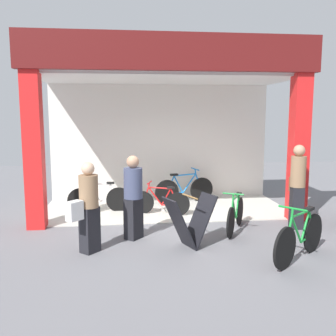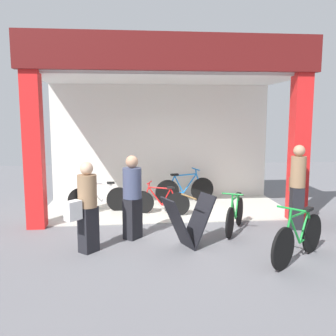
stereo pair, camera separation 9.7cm
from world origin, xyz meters
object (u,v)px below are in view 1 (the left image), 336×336
bicycle_inside_1 (184,189)px  pedestrian_3 (133,196)px  bicycle_parked_1 (300,238)px  pedestrian_0 (297,185)px  bicycle_inside_2 (100,199)px  bicycle_parked_0 (236,215)px  sandwich_board_sign (190,222)px  pedestrian_1 (88,207)px  bicycle_inside_0 (160,202)px

bicycle_inside_1 → pedestrian_3: (-1.43, -2.82, 0.47)m
bicycle_parked_1 → pedestrian_0: pedestrian_0 is taller
bicycle_inside_2 → bicycle_parked_0: bicycle_inside_2 is taller
bicycle_parked_1 → sandwich_board_sign: sandwich_board_sign is taller
sandwich_board_sign → pedestrian_3: pedestrian_3 is taller
pedestrian_0 → pedestrian_1: pedestrian_0 is taller
bicycle_inside_2 → pedestrian_3: bearing=-69.1°
bicycle_parked_0 → bicycle_inside_0: bearing=135.5°
bicycle_parked_0 → bicycle_inside_2: bearing=147.8°
pedestrian_1 → pedestrian_3: (0.79, 0.67, 0.03)m
bicycle_inside_1 → bicycle_parked_0: size_ratio=1.19×
bicycle_inside_2 → bicycle_parked_1: bearing=-44.7°
bicycle_parked_1 → sandwich_board_sign: (-1.71, 0.81, 0.10)m
pedestrian_3 → pedestrian_1: bearing=-139.9°
pedestrian_0 → pedestrian_1: bearing=-166.9°
bicycle_inside_1 → pedestrian_1: 4.16m
pedestrian_0 → pedestrian_3: size_ratio=1.09×
bicycle_inside_1 → sandwich_board_sign: sandwich_board_sign is taller
bicycle_parked_0 → bicycle_parked_1: bicycle_parked_1 is taller
bicycle_inside_0 → bicycle_parked_1: (2.04, -3.06, 0.06)m
bicycle_parked_0 → pedestrian_3: 2.18m
bicycle_inside_1 → pedestrian_1: pedestrian_1 is taller
bicycle_inside_2 → sandwich_board_sign: bearing=-56.0°
bicycle_inside_1 → bicycle_inside_0: bearing=-123.5°
bicycle_inside_0 → sandwich_board_sign: 2.29m
bicycle_inside_2 → bicycle_parked_0: 3.44m
bicycle_inside_1 → pedestrian_3: bearing=-116.9°
bicycle_inside_1 → bicycle_parked_0: (0.68, -2.56, -0.03)m
bicycle_inside_0 → bicycle_inside_2: size_ratio=0.89×
sandwich_board_sign → bicycle_parked_0: bearing=37.3°
bicycle_parked_0 → sandwich_board_sign: 1.40m
bicycle_inside_0 → bicycle_parked_1: bicycle_parked_1 is taller
bicycle_inside_2 → bicycle_parked_1: (3.51, -3.48, 0.04)m
bicycle_inside_0 → bicycle_inside_1: (0.76, 1.15, 0.06)m
sandwich_board_sign → pedestrian_0: size_ratio=0.57×
sandwich_board_sign → pedestrian_3: size_ratio=0.63×
bicycle_inside_1 → bicycle_parked_1: bearing=-73.1°
sandwich_board_sign → pedestrian_1: pedestrian_1 is taller
pedestrian_1 → bicycle_inside_0: bearing=58.0°
pedestrian_0 → pedestrian_1: size_ratio=1.11×
bicycle_parked_1 → bicycle_inside_1: bearing=106.9°
bicycle_parked_1 → pedestrian_3: pedestrian_3 is taller
bicycle_inside_0 → pedestrian_3: (-0.67, -1.67, 0.53)m
bicycle_inside_2 → pedestrian_3: size_ratio=0.95×
pedestrian_1 → pedestrian_0: bearing=13.1°
bicycle_parked_1 → pedestrian_1: bearing=168.3°
bicycle_parked_1 → pedestrian_3: (-2.71, 1.39, 0.47)m
pedestrian_3 → bicycle_parked_0: bearing=6.9°
bicycle_inside_0 → pedestrian_1: 2.80m
bicycle_parked_0 → pedestrian_0: pedestrian_0 is taller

